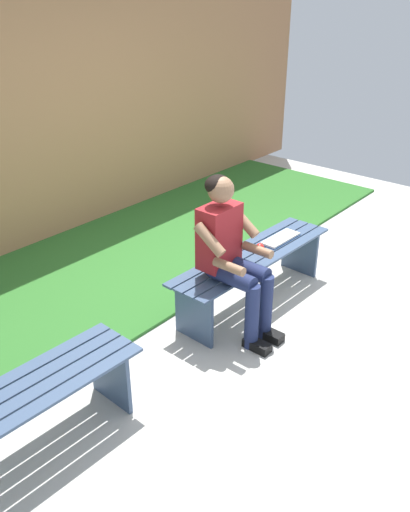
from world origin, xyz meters
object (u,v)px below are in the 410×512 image
object	(u,v)px
bench_near	(253,265)
apple	(260,248)
bench_far	(10,416)
person_seated	(232,251)
book_open	(281,239)

from	to	relation	value
bench_near	apple	bearing A→B (deg)	160.53
bench_near	bench_far	xyz separation A→B (m)	(2.34, 0.00, -0.00)
apple	bench_far	bearing A→B (deg)	-0.48
bench_near	person_seated	world-z (taller)	person_seated
apple	person_seated	bearing A→B (deg)	9.26
bench_far	bench_near	bearing A→B (deg)	-180.00
person_seated	book_open	distance (m)	0.86
bench_far	apple	bearing A→B (deg)	179.52
bench_near	person_seated	size ratio (longest dim) A/B	1.37
book_open	bench_far	bearing A→B (deg)	1.05
apple	book_open	world-z (taller)	apple
book_open	bench_near	bearing A→B (deg)	-2.27
person_seated	apple	size ratio (longest dim) A/B	16.22
bench_far	person_seated	world-z (taller)	person_seated
bench_far	apple	size ratio (longest dim) A/B	20.92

